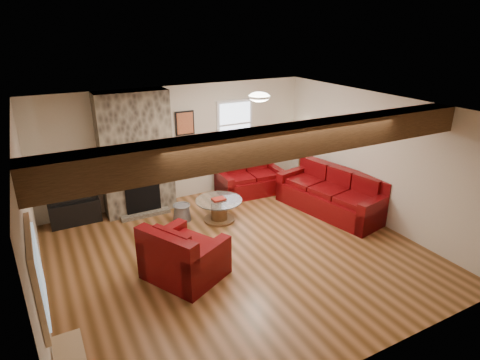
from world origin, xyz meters
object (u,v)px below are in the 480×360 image
object	(u,v)px
armchair_red	(185,250)
television	(71,190)
sofa_three	(331,192)
coffee_table	(219,210)
floor_lamp	(301,132)
loveseat	(250,177)
tv_cabinet	(75,212)

from	to	relation	value
armchair_red	television	world-z (taller)	television
sofa_three	armchair_red	size ratio (longest dim) A/B	2.08
coffee_table	television	size ratio (longest dim) A/B	1.09
floor_lamp	loveseat	bearing A→B (deg)	176.02
tv_cabinet	floor_lamp	world-z (taller)	floor_lamp
coffee_table	tv_cabinet	size ratio (longest dim) A/B	0.99
loveseat	armchair_red	xyz separation A→B (m)	(-2.50, -2.39, 0.06)
armchair_red	floor_lamp	bearing A→B (deg)	-86.45
tv_cabinet	floor_lamp	size ratio (longest dim) A/B	0.61
armchair_red	television	bearing A→B (deg)	-2.17
floor_lamp	tv_cabinet	bearing A→B (deg)	175.60
armchair_red	coffee_table	bearing A→B (deg)	-68.73
sofa_three	tv_cabinet	distance (m)	5.16
armchair_red	coffee_table	size ratio (longest dim) A/B	1.19
coffee_table	floor_lamp	bearing A→B (deg)	18.44
coffee_table	tv_cabinet	distance (m)	2.83
armchair_red	floor_lamp	world-z (taller)	floor_lamp
loveseat	floor_lamp	world-z (taller)	floor_lamp
floor_lamp	television	bearing A→B (deg)	175.60
television	armchair_red	bearing A→B (deg)	-64.70
sofa_three	television	bearing A→B (deg)	-123.44
tv_cabinet	floor_lamp	bearing A→B (deg)	-4.40
coffee_table	television	world-z (taller)	television
sofa_three	tv_cabinet	bearing A→B (deg)	-123.44
armchair_red	coffee_table	xyz separation A→B (m)	(1.27, 1.45, -0.22)
sofa_three	armchair_red	distance (m)	3.58
loveseat	armchair_red	bearing A→B (deg)	-132.69
tv_cabinet	floor_lamp	xyz separation A→B (m)	(5.09, -0.39, 1.09)
armchair_red	television	xyz separation A→B (m)	(-1.27, 2.69, 0.27)
loveseat	floor_lamp	bearing A→B (deg)	-0.33
tv_cabinet	television	xyz separation A→B (m)	(0.00, 0.00, 0.48)
loveseat	tv_cabinet	size ratio (longest dim) A/B	1.55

